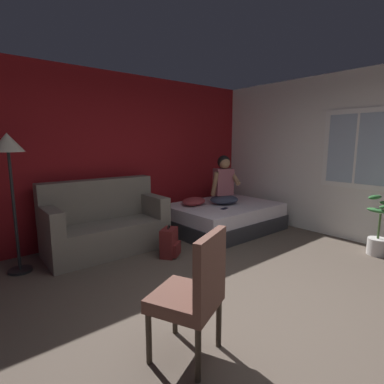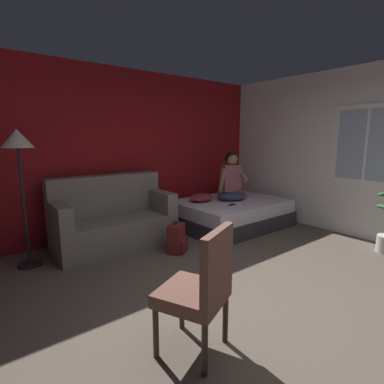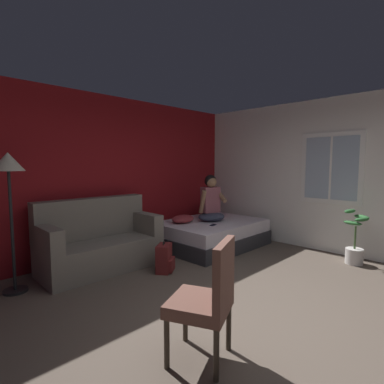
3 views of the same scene
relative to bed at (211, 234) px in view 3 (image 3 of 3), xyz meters
The scene contains 12 objects.
ground_plane 2.74m from the bed, 128.73° to the right, with size 40.00×40.00×0.00m, color brown.
wall_back_accent 2.27m from the bed, 149.90° to the left, with size 10.75×0.16×2.70m, color maroon.
wall_side_with_window 2.70m from the bed, 59.72° to the right, with size 0.19×7.49×2.70m.
bed is the anchor object (origin of this frame).
couch 2.14m from the bed, 169.12° to the left, with size 1.72×0.87×1.04m.
side_chair 3.36m from the bed, 139.66° to the right, with size 0.61×0.61×0.98m.
person_seated 0.60m from the bed, 57.07° to the left, with size 0.63×0.57×0.88m.
backpack 1.57m from the bed, 164.66° to the right, with size 0.35×0.34×0.46m.
throw_pillow 0.64m from the bed, 149.73° to the left, with size 0.48×0.36×0.14m, color #993338.
cell_phone 0.46m from the bed, 134.66° to the right, with size 0.07×0.14×0.01m, color black.
floor_lamp 3.47m from the bed, behind, with size 0.36×0.36×1.70m.
potted_plant 2.41m from the bed, 70.68° to the right, with size 0.39×0.37×0.85m.
Camera 3 is at (-2.53, -1.52, 1.57)m, focal length 28.00 mm.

